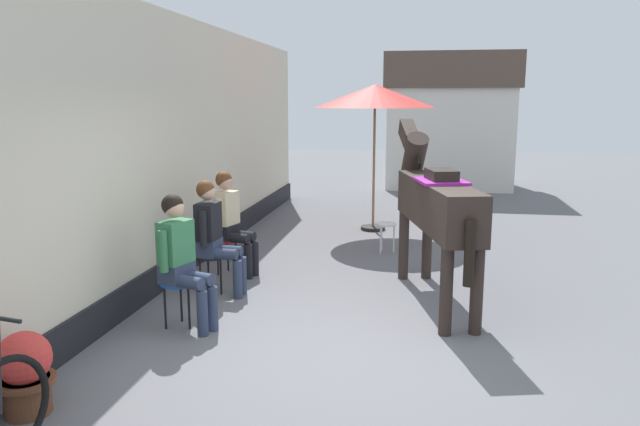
% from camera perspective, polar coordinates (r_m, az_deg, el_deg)
% --- Properties ---
extents(ground_plane, '(40.00, 40.00, 0.00)m').
position_cam_1_polar(ground_plane, '(8.78, 4.56, -4.68)').
color(ground_plane, slate).
extents(pub_facade_wall, '(0.34, 14.00, 3.40)m').
position_cam_1_polar(pub_facade_wall, '(7.71, -15.59, 4.46)').
color(pub_facade_wall, beige).
rests_on(pub_facade_wall, ground_plane).
extents(distant_cottage, '(3.40, 2.60, 3.50)m').
position_cam_1_polar(distant_cottage, '(16.74, 12.09, 8.64)').
color(distant_cottage, silver).
rests_on(distant_cottage, ground_plane).
extents(seated_visitor_near, '(0.61, 0.49, 1.39)m').
position_cam_1_polar(seated_visitor_near, '(6.27, -12.99, -3.85)').
color(seated_visitor_near, '#194C99').
rests_on(seated_visitor_near, ground_plane).
extents(seated_visitor_middle, '(0.61, 0.49, 1.39)m').
position_cam_1_polar(seated_visitor_middle, '(7.28, -10.02, -1.74)').
color(seated_visitor_middle, black).
rests_on(seated_visitor_middle, ground_plane).
extents(seated_visitor_far, '(0.61, 0.48, 1.39)m').
position_cam_1_polar(seated_visitor_far, '(8.10, -8.47, -0.44)').
color(seated_visitor_far, red).
rests_on(seated_visitor_far, ground_plane).
extents(saddled_horse_center, '(1.02, 2.94, 2.06)m').
position_cam_1_polar(saddled_horse_center, '(7.04, 10.76, 1.00)').
color(saddled_horse_center, '#2D231E').
rests_on(saddled_horse_center, ground_plane).
extents(flower_planter_near, '(0.43, 0.43, 0.64)m').
position_cam_1_polar(flower_planter_near, '(5.12, -26.08, -13.30)').
color(flower_planter_near, brown).
rests_on(flower_planter_near, ground_plane).
extents(cafe_parasol, '(2.10, 2.10, 2.58)m').
position_cam_1_polar(cafe_parasol, '(10.74, 5.22, 10.85)').
color(cafe_parasol, black).
rests_on(cafe_parasol, ground_plane).
extents(spare_stool_white, '(0.32, 0.32, 0.46)m').
position_cam_1_polar(spare_stool_white, '(9.29, 6.21, -1.32)').
color(spare_stool_white, white).
rests_on(spare_stool_white, ground_plane).
extents(satchel_bag, '(0.28, 0.13, 0.20)m').
position_cam_1_polar(satchel_bag, '(9.05, -7.99, -3.64)').
color(satchel_bag, black).
rests_on(satchel_bag, ground_plane).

